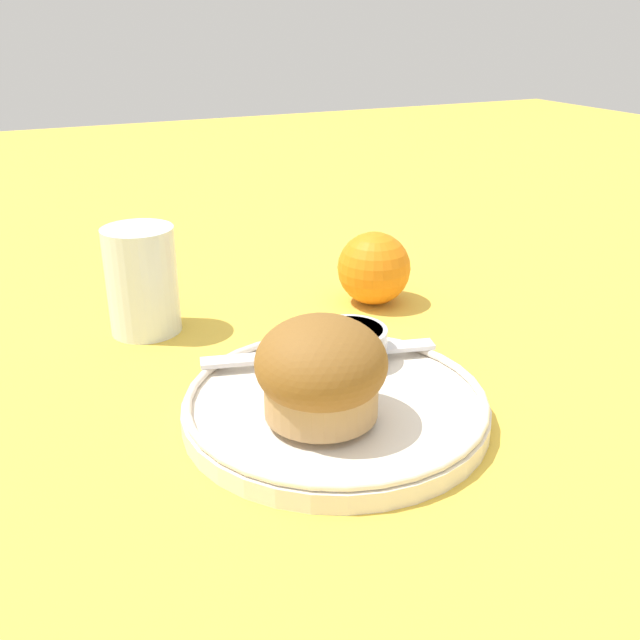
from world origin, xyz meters
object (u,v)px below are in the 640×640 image
(muffin, at_px, (321,371))
(butter_knife, at_px, (320,353))
(juice_glass, at_px, (142,281))
(orange_fruit, at_px, (374,268))

(muffin, distance_m, butter_knife, 0.09)
(butter_knife, xyz_separation_m, juice_glass, (-0.10, 0.15, 0.03))
(butter_knife, relative_size, juice_glass, 1.90)
(muffin, bearing_deg, butter_knife, 65.60)
(muffin, bearing_deg, juice_glass, 106.48)
(muffin, xyz_separation_m, orange_fruit, (0.15, 0.20, -0.02))
(muffin, xyz_separation_m, butter_knife, (0.04, 0.08, -0.03))
(muffin, relative_size, orange_fruit, 1.22)
(orange_fruit, bearing_deg, juice_glass, 172.80)
(butter_knife, distance_m, orange_fruit, 0.17)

